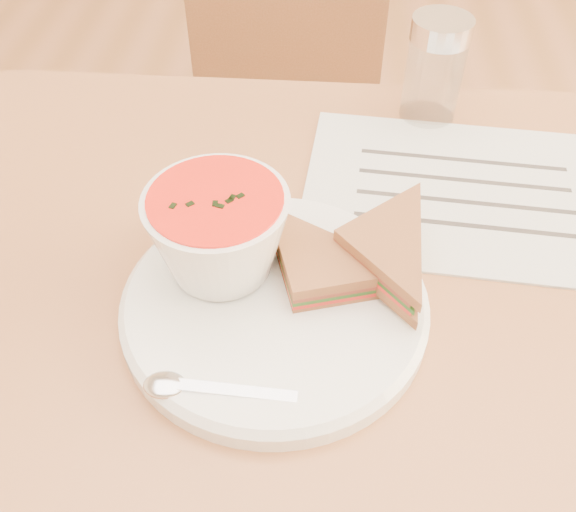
# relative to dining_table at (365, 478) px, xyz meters

# --- Properties ---
(dining_table) EXTENTS (1.00, 0.70, 0.75)m
(dining_table) POSITION_rel_dining_table_xyz_m (0.00, 0.00, 0.00)
(dining_table) COLOR brown
(dining_table) RESTS_ON floor
(chair_far) EXTENTS (0.38, 0.38, 0.81)m
(chair_far) POSITION_rel_dining_table_xyz_m (-0.15, 0.56, 0.03)
(chair_far) COLOR brown
(chair_far) RESTS_ON floor
(plate) EXTENTS (0.28, 0.28, 0.02)m
(plate) POSITION_rel_dining_table_xyz_m (-0.11, -0.03, 0.38)
(plate) COLOR white
(plate) RESTS_ON dining_table
(soup_bowl) EXTENTS (0.13, 0.13, 0.08)m
(soup_bowl) POSITION_rel_dining_table_xyz_m (-0.16, 0.00, 0.43)
(soup_bowl) COLOR white
(soup_bowl) RESTS_ON plate
(sandwich_half_a) EXTENTS (0.13, 0.13, 0.03)m
(sandwich_half_a) POSITION_rel_dining_table_xyz_m (-0.09, -0.05, 0.41)
(sandwich_half_a) COLOR #9C5B37
(sandwich_half_a) RESTS_ON plate
(sandwich_half_b) EXTENTS (0.15, 0.15, 0.03)m
(sandwich_half_b) POSITION_rel_dining_table_xyz_m (-0.06, 0.01, 0.42)
(sandwich_half_b) COLOR #9C5B37
(sandwich_half_b) RESTS_ON plate
(spoon) EXTENTS (0.17, 0.04, 0.01)m
(spoon) POSITION_rel_dining_table_xyz_m (-0.14, -0.12, 0.40)
(spoon) COLOR silver
(spoon) RESTS_ON plate
(paper_menu) EXTENTS (0.35, 0.27, 0.00)m
(paper_menu) POSITION_rel_dining_table_xyz_m (0.07, 0.14, 0.38)
(paper_menu) COLOR silver
(paper_menu) RESTS_ON dining_table
(condiment_shaker) EXTENTS (0.08, 0.08, 0.12)m
(condiment_shaker) POSITION_rel_dining_table_xyz_m (0.04, 0.28, 0.44)
(condiment_shaker) COLOR silver
(condiment_shaker) RESTS_ON dining_table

